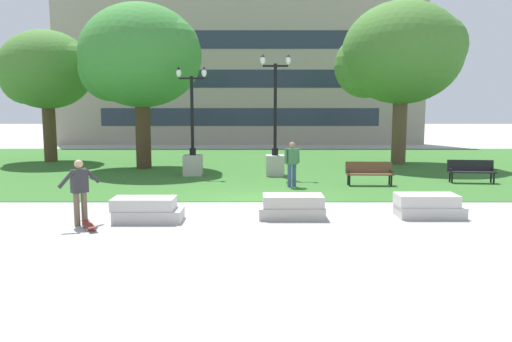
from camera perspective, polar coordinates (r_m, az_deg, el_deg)
The scene contains 16 objects.
ground_plane at distance 16.07m, azimuth -0.80°, elevation -3.60°, with size 140.00×140.00×0.00m, color #A3A09B.
grass_lawn at distance 25.95m, azimuth -0.59°, elevation 0.66°, with size 40.00×20.00×0.02m, color #336628.
concrete_block_center at distance 13.76m, azimuth -12.62°, elevation -4.36°, with size 1.85×0.90×0.64m.
concrete_block_left at distance 13.87m, azimuth 3.92°, elevation -4.09°, with size 1.80×0.90×0.64m.
concrete_block_right at distance 14.75m, azimuth 18.83°, elevation -3.78°, with size 1.82×0.90×0.64m.
person_skateboarder at distance 13.65m, azimuth -19.74°, elevation -1.88°, with size 0.80×1.10×1.71m.
skateboard at distance 13.32m, azimuth -18.73°, elevation -5.93°, with size 0.69×0.98×0.14m.
park_bench_near_left at distance 19.83m, azimuth 12.58°, elevation -0.09°, with size 1.81×0.58×0.90m.
park_bench_near_right at distance 21.75m, azimuth 23.14°, elevation 0.14°, with size 1.85×0.72×0.90m.
lamp_post_left at distance 22.23m, azimuth -7.48°, elevation 2.00°, with size 1.32×0.80×4.74m.
lamp_post_right at distance 22.00m, azimuth 1.95°, elevation 2.24°, with size 1.32×0.80×5.27m.
tree_near_left at distance 29.90m, azimuth -23.17°, elevation 10.45°, with size 5.23×4.98×7.13m.
tree_far_right at distance 27.54m, azimuth 15.93°, elevation 12.67°, with size 6.49×6.18×8.41m.
tree_near_right at distance 25.30m, azimuth -13.41°, elevation 12.51°, with size 6.13×5.83×7.94m.
person_bystander_near_lawn at distance 18.93m, azimuth 3.90°, elevation 1.08°, with size 0.63×0.38×1.71m.
building_facade_distant at distance 40.38m, azimuth -2.08°, elevation 11.48°, with size 29.41×1.03×11.85m.
Camera 1 is at (0.16, -15.77, 3.08)m, focal length 35.00 mm.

